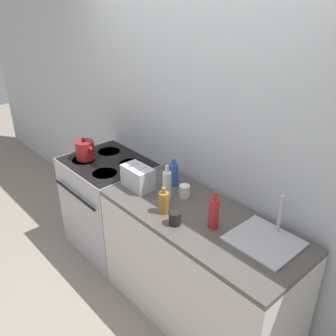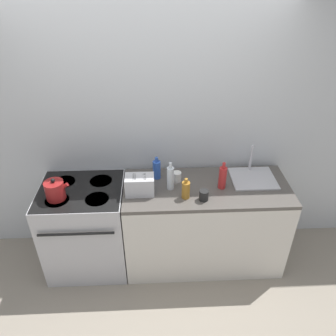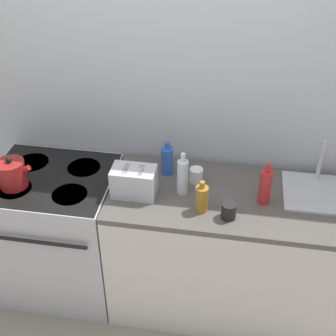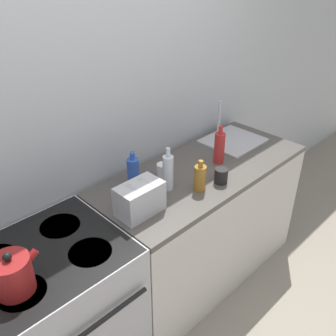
{
  "view_description": "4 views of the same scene",
  "coord_description": "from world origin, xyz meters",
  "px_view_note": "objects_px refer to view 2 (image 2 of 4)",
  "views": [
    {
      "loc": [
        1.99,
        -1.27,
        2.41
      ],
      "look_at": [
        0.11,
        0.42,
        1.11
      ],
      "focal_mm": 40.0,
      "sensor_mm": 36.0,
      "label": 1
    },
    {
      "loc": [
        0.07,
        -2.08,
        2.72
      ],
      "look_at": [
        0.19,
        0.36,
        1.12
      ],
      "focal_mm": 35.0,
      "sensor_mm": 36.0,
      "label": 2
    },
    {
      "loc": [
        0.47,
        -1.82,
        2.66
      ],
      "look_at": [
        0.12,
        0.35,
        1.07
      ],
      "focal_mm": 50.0,
      "sensor_mm": 36.0,
      "label": 3
    },
    {
      "loc": [
        -1.12,
        -1.02,
        2.18
      ],
      "look_at": [
        0.24,
        0.35,
        1.05
      ],
      "focal_mm": 40.0,
      "sensor_mm": 36.0,
      "label": 4
    }
  ],
  "objects_px": {
    "bottle_amber": "(186,190)",
    "cup_white": "(177,177)",
    "toaster": "(140,185)",
    "bottle_red": "(223,177)",
    "bottle_clear": "(170,178)",
    "cup_black": "(204,195)",
    "bottle_blue": "(157,169)",
    "kettle": "(55,190)",
    "stove": "(87,227)"
  },
  "relations": [
    {
      "from": "toaster",
      "to": "cup_white",
      "type": "distance_m",
      "value": 0.39
    },
    {
      "from": "bottle_blue",
      "to": "cup_black",
      "type": "bearing_deg",
      "value": -41.66
    },
    {
      "from": "bottle_clear",
      "to": "bottle_amber",
      "type": "distance_m",
      "value": 0.19
    },
    {
      "from": "toaster",
      "to": "bottle_red",
      "type": "bearing_deg",
      "value": 3.84
    },
    {
      "from": "kettle",
      "to": "bottle_clear",
      "type": "xyz_separation_m",
      "value": [
        1.0,
        0.1,
        0.03
      ]
    },
    {
      "from": "bottle_red",
      "to": "cup_black",
      "type": "relative_size",
      "value": 2.78
    },
    {
      "from": "bottle_red",
      "to": "kettle",
      "type": "bearing_deg",
      "value": -176.58
    },
    {
      "from": "stove",
      "to": "toaster",
      "type": "bearing_deg",
      "value": -7.3
    },
    {
      "from": "bottle_clear",
      "to": "bottle_amber",
      "type": "xyz_separation_m",
      "value": [
        0.13,
        -0.14,
        -0.03
      ]
    },
    {
      "from": "bottle_amber",
      "to": "bottle_blue",
      "type": "xyz_separation_m",
      "value": [
        -0.25,
        0.32,
        0.01
      ]
    },
    {
      "from": "bottle_red",
      "to": "bottle_clear",
      "type": "height_order",
      "value": "bottle_clear"
    },
    {
      "from": "bottle_clear",
      "to": "cup_white",
      "type": "bearing_deg",
      "value": 59.14
    },
    {
      "from": "bottle_clear",
      "to": "bottle_blue",
      "type": "bearing_deg",
      "value": 124.24
    },
    {
      "from": "cup_white",
      "to": "kettle",
      "type": "bearing_deg",
      "value": -168.79
    },
    {
      "from": "bottle_red",
      "to": "cup_white",
      "type": "xyz_separation_m",
      "value": [
        -0.4,
        0.12,
        -0.06
      ]
    },
    {
      "from": "toaster",
      "to": "cup_black",
      "type": "bearing_deg",
      "value": -12.15
    },
    {
      "from": "kettle",
      "to": "cup_black",
      "type": "distance_m",
      "value": 1.29
    },
    {
      "from": "bottle_blue",
      "to": "bottle_red",
      "type": "bearing_deg",
      "value": -17.6
    },
    {
      "from": "bottle_amber",
      "to": "cup_white",
      "type": "distance_m",
      "value": 0.26
    },
    {
      "from": "bottle_amber",
      "to": "cup_black",
      "type": "height_order",
      "value": "bottle_amber"
    },
    {
      "from": "stove",
      "to": "toaster",
      "type": "height_order",
      "value": "toaster"
    },
    {
      "from": "kettle",
      "to": "cup_white",
      "type": "bearing_deg",
      "value": 11.21
    },
    {
      "from": "bottle_clear",
      "to": "kettle",
      "type": "bearing_deg",
      "value": -174.41
    },
    {
      "from": "bottle_clear",
      "to": "cup_black",
      "type": "xyz_separation_m",
      "value": [
        0.28,
        -0.18,
        -0.07
      ]
    },
    {
      "from": "bottle_red",
      "to": "cup_white",
      "type": "distance_m",
      "value": 0.42
    },
    {
      "from": "bottle_blue",
      "to": "cup_white",
      "type": "bearing_deg",
      "value": -18.42
    },
    {
      "from": "toaster",
      "to": "bottle_clear",
      "type": "relative_size",
      "value": 0.93
    },
    {
      "from": "bottle_blue",
      "to": "cup_black",
      "type": "xyz_separation_m",
      "value": [
        0.4,
        -0.36,
        -0.05
      ]
    },
    {
      "from": "kettle",
      "to": "bottle_red",
      "type": "bearing_deg",
      "value": 3.42
    },
    {
      "from": "stove",
      "to": "bottle_clear",
      "type": "xyz_separation_m",
      "value": [
        0.82,
        -0.01,
        0.57
      ]
    },
    {
      "from": "cup_black",
      "to": "bottle_blue",
      "type": "bearing_deg",
      "value": 138.34
    },
    {
      "from": "bottle_red",
      "to": "bottle_clear",
      "type": "bearing_deg",
      "value": 178.75
    },
    {
      "from": "kettle",
      "to": "bottle_clear",
      "type": "height_order",
      "value": "bottle_clear"
    },
    {
      "from": "bottle_amber",
      "to": "cup_black",
      "type": "distance_m",
      "value": 0.16
    },
    {
      "from": "stove",
      "to": "toaster",
      "type": "xyz_separation_m",
      "value": [
        0.55,
        -0.07,
        0.54
      ]
    },
    {
      "from": "bottle_blue",
      "to": "toaster",
      "type": "bearing_deg",
      "value": -123.05
    },
    {
      "from": "bottle_red",
      "to": "cup_white",
      "type": "height_order",
      "value": "bottle_red"
    },
    {
      "from": "bottle_clear",
      "to": "bottle_amber",
      "type": "relative_size",
      "value": 1.38
    },
    {
      "from": "kettle",
      "to": "bottle_blue",
      "type": "height_order",
      "value": "bottle_blue"
    },
    {
      "from": "bottle_amber",
      "to": "cup_white",
      "type": "relative_size",
      "value": 2.11
    },
    {
      "from": "bottle_clear",
      "to": "cup_black",
      "type": "bearing_deg",
      "value": -32.65
    },
    {
      "from": "cup_black",
      "to": "cup_white",
      "type": "xyz_separation_m",
      "value": [
        -0.21,
        0.29,
        -0.0
      ]
    },
    {
      "from": "cup_black",
      "to": "stove",
      "type": "bearing_deg",
      "value": 170.25
    },
    {
      "from": "bottle_red",
      "to": "cup_black",
      "type": "xyz_separation_m",
      "value": [
        -0.19,
        -0.17,
        -0.06
      ]
    },
    {
      "from": "kettle",
      "to": "bottle_red",
      "type": "height_order",
      "value": "bottle_red"
    },
    {
      "from": "kettle",
      "to": "bottle_amber",
      "type": "xyz_separation_m",
      "value": [
        1.13,
        -0.04,
        -0.0
      ]
    },
    {
      "from": "stove",
      "to": "toaster",
      "type": "distance_m",
      "value": 0.77
    },
    {
      "from": "bottle_amber",
      "to": "bottle_red",
      "type": "bearing_deg",
      "value": 20.9
    },
    {
      "from": "bottle_blue",
      "to": "stove",
      "type": "bearing_deg",
      "value": -166.65
    },
    {
      "from": "stove",
      "to": "bottle_amber",
      "type": "height_order",
      "value": "bottle_amber"
    }
  ]
}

